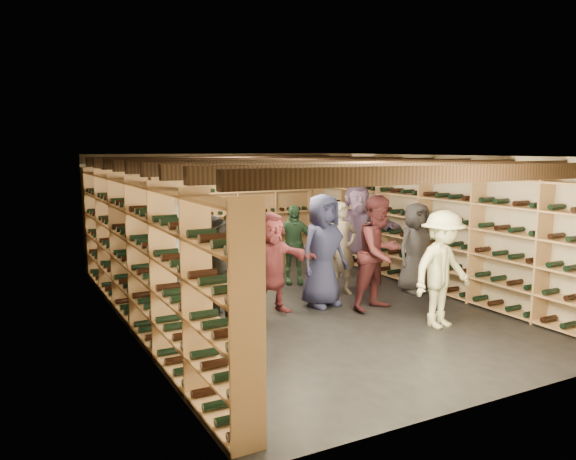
# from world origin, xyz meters

# --- Properties ---
(ground) EXTENTS (8.00, 8.00, 0.00)m
(ground) POSITION_xyz_m (0.00, 0.00, 0.00)
(ground) COLOR black
(ground) RESTS_ON ground
(walls) EXTENTS (5.52, 8.02, 2.40)m
(walls) POSITION_xyz_m (0.00, 0.00, 1.20)
(walls) COLOR #C4B498
(walls) RESTS_ON ground
(ceiling) EXTENTS (5.50, 8.00, 0.01)m
(ceiling) POSITION_xyz_m (0.00, 0.00, 2.40)
(ceiling) COLOR beige
(ceiling) RESTS_ON walls
(ceiling_joists) EXTENTS (5.40, 7.12, 0.18)m
(ceiling_joists) POSITION_xyz_m (0.00, 0.00, 2.26)
(ceiling_joists) COLOR black
(ceiling_joists) RESTS_ON ground
(wine_rack_left) EXTENTS (0.32, 7.50, 2.15)m
(wine_rack_left) POSITION_xyz_m (-2.57, 0.00, 1.08)
(wine_rack_left) COLOR #AB7D53
(wine_rack_left) RESTS_ON ground
(wine_rack_right) EXTENTS (0.32, 7.50, 2.15)m
(wine_rack_right) POSITION_xyz_m (2.57, 0.00, 1.08)
(wine_rack_right) COLOR #AB7D53
(wine_rack_right) RESTS_ON ground
(wine_rack_back) EXTENTS (4.70, 0.30, 2.15)m
(wine_rack_back) POSITION_xyz_m (0.00, 3.83, 1.07)
(wine_rack_back) COLOR #AB7D53
(wine_rack_back) RESTS_ON ground
(crate_stack_left) EXTENTS (0.55, 0.41, 0.68)m
(crate_stack_left) POSITION_xyz_m (-0.48, 2.25, 0.34)
(crate_stack_left) COLOR #A27F55
(crate_stack_left) RESTS_ON ground
(crate_stack_right) EXTENTS (0.56, 0.42, 0.51)m
(crate_stack_right) POSITION_xyz_m (0.61, 2.31, 0.26)
(crate_stack_right) COLOR #A27F55
(crate_stack_right) RESTS_ON ground
(crate_loose) EXTENTS (0.59, 0.51, 0.17)m
(crate_loose) POSITION_xyz_m (-0.05, 1.30, 0.09)
(crate_loose) COLOR #A27F55
(crate_loose) RESTS_ON ground
(person_0) EXTENTS (0.84, 0.65, 1.53)m
(person_0) POSITION_xyz_m (-1.42, 0.35, 0.76)
(person_0) COLOR black
(person_0) RESTS_ON ground
(person_1) EXTENTS (0.69, 0.58, 1.61)m
(person_1) POSITION_xyz_m (-1.72, -1.01, 0.81)
(person_1) COLOR black
(person_1) RESTS_ON ground
(person_2) EXTENTS (0.80, 0.64, 1.57)m
(person_2) POSITION_xyz_m (-1.16, -0.14, 0.79)
(person_2) COLOR brown
(person_2) RESTS_ON ground
(person_3) EXTENTS (1.15, 0.77, 1.67)m
(person_3) POSITION_xyz_m (1.21, -1.94, 0.83)
(person_3) COLOR beige
(person_3) RESTS_ON ground
(person_5) EXTENTS (1.47, 0.52, 1.57)m
(person_5) POSITION_xyz_m (-0.61, -0.21, 0.78)
(person_5) COLOR brown
(person_5) RESTS_ON ground
(person_6) EXTENTS (0.98, 0.75, 1.81)m
(person_6) POSITION_xyz_m (0.28, -0.25, 0.90)
(person_6) COLOR #1E2141
(person_6) RESTS_ON ground
(person_7) EXTENTS (0.61, 0.42, 1.62)m
(person_7) POSITION_xyz_m (0.93, 0.20, 0.81)
(person_7) COLOR gray
(person_7) RESTS_ON ground
(person_8) EXTENTS (1.01, 0.86, 1.80)m
(person_8) POSITION_xyz_m (0.95, -0.82, 0.90)
(person_8) COLOR #41191E
(person_8) RESTS_ON ground
(person_9) EXTENTS (1.12, 0.66, 1.71)m
(person_9) POSITION_xyz_m (-1.97, 0.33, 0.85)
(person_9) COLOR beige
(person_9) RESTS_ON ground
(person_10) EXTENTS (0.94, 0.63, 1.48)m
(person_10) POSITION_xyz_m (0.58, 1.30, 0.74)
(person_10) COLOR #264930
(person_10) RESTS_ON ground
(person_11) EXTENTS (1.79, 1.03, 1.84)m
(person_11) POSITION_xyz_m (2.01, 1.30, 0.92)
(person_11) COLOR gray
(person_11) RESTS_ON ground
(person_12) EXTENTS (0.81, 0.57, 1.58)m
(person_12) POSITION_xyz_m (2.18, -0.25, 0.79)
(person_12) COLOR #36353A
(person_12) RESTS_ON ground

